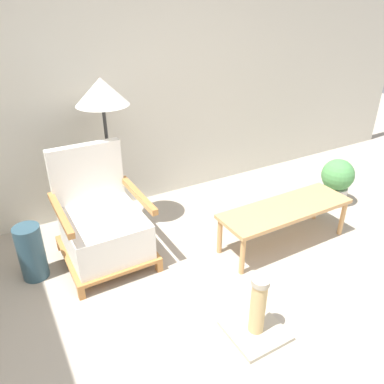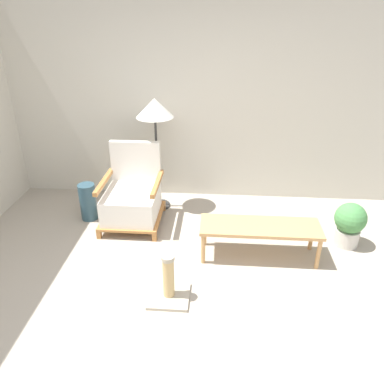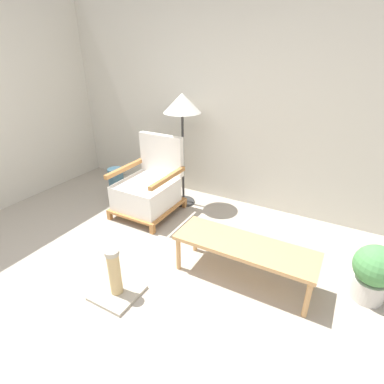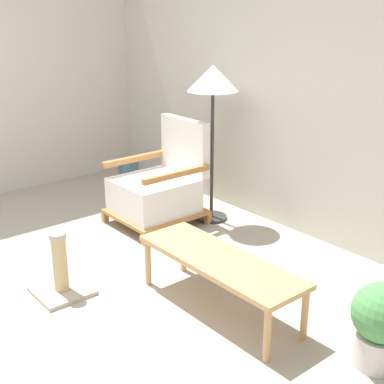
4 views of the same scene
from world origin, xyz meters
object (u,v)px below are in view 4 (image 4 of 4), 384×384
(potted_plant, at_px, (381,322))
(scratching_post, at_px, (61,275))
(floor_lamp, at_px, (213,86))
(coffee_table, at_px, (220,264))
(armchair, at_px, (159,189))
(vase, at_px, (129,183))

(potted_plant, height_order, scratching_post, potted_plant)
(floor_lamp, bearing_deg, coffee_table, -39.79)
(potted_plant, bearing_deg, coffee_table, -163.72)
(floor_lamp, bearing_deg, potted_plant, -18.20)
(armchair, distance_m, coffee_table, 1.60)
(coffee_table, relative_size, scratching_post, 2.69)
(armchair, distance_m, scratching_post, 1.46)
(armchair, relative_size, potted_plant, 1.85)
(armchair, xyz_separation_m, scratching_post, (0.61, -1.31, -0.19))
(armchair, bearing_deg, potted_plant, -6.91)
(scratching_post, bearing_deg, floor_lamp, 101.94)
(potted_plant, distance_m, scratching_post, 2.13)
(vase, bearing_deg, scratching_post, -48.67)
(coffee_table, bearing_deg, floor_lamp, 140.21)
(armchair, xyz_separation_m, floor_lamp, (0.24, 0.44, 0.92))
(armchair, relative_size, scratching_post, 2.04)
(armchair, relative_size, coffee_table, 0.76)
(coffee_table, xyz_separation_m, vase, (-2.06, 0.64, -0.10))
(scratching_post, bearing_deg, coffee_table, 39.33)
(vase, bearing_deg, coffee_table, -17.26)
(coffee_table, height_order, scratching_post, scratching_post)
(vase, xyz_separation_m, potted_plant, (3.06, -0.35, 0.04))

